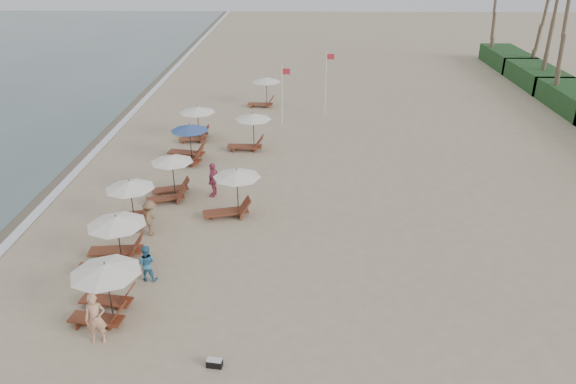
{
  "coord_description": "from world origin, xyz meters",
  "views": [
    {
      "loc": [
        1.32,
        -18.2,
        11.99
      ],
      "look_at": [
        0.8,
        4.3,
        1.3
      ],
      "focal_mm": 33.82,
      "sensor_mm": 36.0,
      "label": 1
    }
  ],
  "objects_px": {
    "lounger_station_2": "(128,202)",
    "beachgoer_mid_b": "(151,218)",
    "lounger_station_3": "(169,177)",
    "duffel_bag": "(214,363)",
    "lounger_station_5": "(195,121)",
    "beachgoer_mid_a": "(147,263)",
    "lounger_station_1": "(112,242)",
    "beachgoer_near": "(96,319)",
    "lounger_station_4": "(186,145)",
    "flag_pole_near": "(283,92)",
    "beachgoer_far_a": "(213,180)",
    "inland_station_2": "(264,89)",
    "inland_station_1": "(249,129)",
    "lounger_station_0": "(103,288)",
    "inland_station_0": "(231,190)"
  },
  "relations": [
    {
      "from": "lounger_station_5",
      "to": "flag_pole_near",
      "type": "height_order",
      "value": "flag_pole_near"
    },
    {
      "from": "beachgoer_near",
      "to": "flag_pole_near",
      "type": "bearing_deg",
      "value": 65.08
    },
    {
      "from": "inland_station_1",
      "to": "beachgoer_far_a",
      "type": "xyz_separation_m",
      "value": [
        -1.22,
        -6.62,
        -0.4
      ]
    },
    {
      "from": "flag_pole_near",
      "to": "beachgoer_mid_a",
      "type": "bearing_deg",
      "value": -103.42
    },
    {
      "from": "lounger_station_1",
      "to": "inland_station_1",
      "type": "xyz_separation_m",
      "value": [
        4.26,
        13.06,
        0.27
      ]
    },
    {
      "from": "lounger_station_1",
      "to": "inland_station_1",
      "type": "height_order",
      "value": "inland_station_1"
    },
    {
      "from": "inland_station_2",
      "to": "beachgoer_near",
      "type": "bearing_deg",
      "value": -97.82
    },
    {
      "from": "lounger_station_5",
      "to": "beachgoer_near",
      "type": "height_order",
      "value": "lounger_station_5"
    },
    {
      "from": "inland_station_0",
      "to": "lounger_station_2",
      "type": "bearing_deg",
      "value": -167.37
    },
    {
      "from": "lounger_station_3",
      "to": "beachgoer_far_a",
      "type": "xyz_separation_m",
      "value": [
        2.14,
        0.28,
        -0.24
      ]
    },
    {
      "from": "beachgoer_mid_a",
      "to": "lounger_station_0",
      "type": "bearing_deg",
      "value": 70.32
    },
    {
      "from": "inland_station_1",
      "to": "flag_pole_near",
      "type": "height_order",
      "value": "flag_pole_near"
    },
    {
      "from": "beachgoer_near",
      "to": "beachgoer_mid_b",
      "type": "relative_size",
      "value": 1.11
    },
    {
      "from": "inland_station_2",
      "to": "beachgoer_mid_a",
      "type": "bearing_deg",
      "value": -97.29
    },
    {
      "from": "lounger_station_5",
      "to": "beachgoer_mid_b",
      "type": "relative_size",
      "value": 1.5
    },
    {
      "from": "lounger_station_3",
      "to": "lounger_station_4",
      "type": "xyz_separation_m",
      "value": [
        -0.15,
        4.9,
        -0.14
      ]
    },
    {
      "from": "lounger_station_3",
      "to": "duffel_bag",
      "type": "relative_size",
      "value": 4.76
    },
    {
      "from": "inland_station_0",
      "to": "lounger_station_3",
      "type": "bearing_deg",
      "value": 151.69
    },
    {
      "from": "lounger_station_5",
      "to": "beachgoer_mid_a",
      "type": "distance_m",
      "value": 15.78
    },
    {
      "from": "beachgoer_mid_a",
      "to": "beachgoer_near",
      "type": "bearing_deg",
      "value": 80.87
    },
    {
      "from": "lounger_station_1",
      "to": "lounger_station_3",
      "type": "distance_m",
      "value": 6.22
    },
    {
      "from": "inland_station_1",
      "to": "beachgoer_far_a",
      "type": "bearing_deg",
      "value": -100.47
    },
    {
      "from": "lounger_station_4",
      "to": "beachgoer_mid_a",
      "type": "xyz_separation_m",
      "value": [
        0.84,
        -12.06,
        -0.26
      ]
    },
    {
      "from": "inland_station_2",
      "to": "duffel_bag",
      "type": "distance_m",
      "value": 28.01
    },
    {
      "from": "lounger_station_2",
      "to": "beachgoer_mid_b",
      "type": "bearing_deg",
      "value": -36.66
    },
    {
      "from": "lounger_station_3",
      "to": "lounger_station_4",
      "type": "bearing_deg",
      "value": 91.78
    },
    {
      "from": "lounger_station_2",
      "to": "inland_station_0",
      "type": "height_order",
      "value": "inland_station_0"
    },
    {
      "from": "inland_station_2",
      "to": "beachgoer_mid_a",
      "type": "distance_m",
      "value": 23.6
    },
    {
      "from": "lounger_station_2",
      "to": "flag_pole_near",
      "type": "bearing_deg",
      "value": 66.21
    },
    {
      "from": "lounger_station_2",
      "to": "beachgoer_far_a",
      "type": "xyz_separation_m",
      "value": [
        3.39,
        3.08,
        -0.26
      ]
    },
    {
      "from": "lounger_station_5",
      "to": "flag_pole_near",
      "type": "relative_size",
      "value": 0.6
    },
    {
      "from": "inland_station_0",
      "to": "flag_pole_near",
      "type": "bearing_deg",
      "value": 81.95
    },
    {
      "from": "lounger_station_2",
      "to": "beachgoer_mid_b",
      "type": "height_order",
      "value": "lounger_station_2"
    },
    {
      "from": "lounger_station_0",
      "to": "inland_station_0",
      "type": "xyz_separation_m",
      "value": [
        3.5,
        7.57,
        0.14
      ]
    },
    {
      "from": "lounger_station_2",
      "to": "lounger_station_4",
      "type": "height_order",
      "value": "lounger_station_4"
    },
    {
      "from": "lounger_station_1",
      "to": "beachgoer_near",
      "type": "height_order",
      "value": "lounger_station_1"
    },
    {
      "from": "beachgoer_mid_a",
      "to": "duffel_bag",
      "type": "relative_size",
      "value": 2.87
    },
    {
      "from": "duffel_bag",
      "to": "flag_pole_near",
      "type": "relative_size",
      "value": 0.13
    },
    {
      "from": "beachgoer_near",
      "to": "lounger_station_4",
      "type": "bearing_deg",
      "value": 78.69
    },
    {
      "from": "lounger_station_2",
      "to": "beachgoer_mid_b",
      "type": "distance_m",
      "value": 1.57
    },
    {
      "from": "lounger_station_2",
      "to": "inland_station_1",
      "type": "relative_size",
      "value": 0.88
    },
    {
      "from": "lounger_station_1",
      "to": "beachgoer_near",
      "type": "distance_m",
      "value": 4.61
    },
    {
      "from": "inland_station_2",
      "to": "lounger_station_4",
      "type": "bearing_deg",
      "value": -108.68
    },
    {
      "from": "lounger_station_0",
      "to": "beachgoer_far_a",
      "type": "distance_m",
      "value": 9.91
    },
    {
      "from": "lounger_station_4",
      "to": "beachgoer_mid_b",
      "type": "relative_size",
      "value": 1.68
    },
    {
      "from": "inland_station_0",
      "to": "duffel_bag",
      "type": "distance_m",
      "value": 10.05
    },
    {
      "from": "inland_station_0",
      "to": "beachgoer_mid_a",
      "type": "distance_m",
      "value": 6.01
    },
    {
      "from": "lounger_station_3",
      "to": "inland_station_1",
      "type": "xyz_separation_m",
      "value": [
        3.36,
        6.9,
        0.16
      ]
    },
    {
      "from": "lounger_station_4",
      "to": "inland_station_1",
      "type": "height_order",
      "value": "lounger_station_4"
    },
    {
      "from": "beachgoer_far_a",
      "to": "lounger_station_2",
      "type": "bearing_deg",
      "value": -33.45
    }
  ]
}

